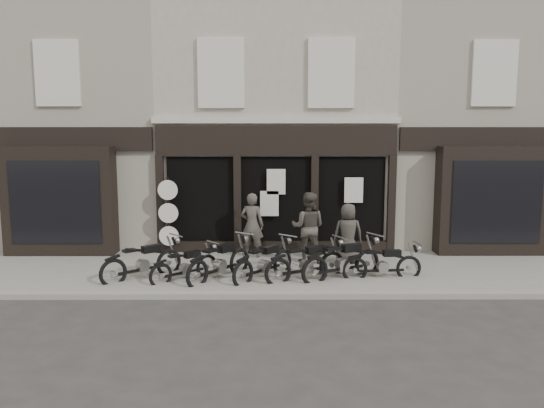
{
  "coord_description": "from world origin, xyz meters",
  "views": [
    {
      "loc": [
        -0.17,
        -12.78,
        3.72
      ],
      "look_at": [
        -0.13,
        1.6,
        1.75
      ],
      "focal_mm": 35.0,
      "sensor_mm": 36.0,
      "label": 1
    }
  ],
  "objects_px": {
    "motorcycle_1": "(185,268)",
    "motorcycle_2": "(220,265)",
    "motorcycle_4": "(307,266)",
    "man_right": "(348,233)",
    "motorcycle_5": "(343,264)",
    "motorcycle_6": "(383,266)",
    "advert_sign_post": "(169,219)",
    "man_centre": "(308,227)",
    "motorcycle_0": "(143,265)",
    "motorcycle_3": "(264,265)",
    "man_left": "(252,225)"
  },
  "relations": [
    {
      "from": "motorcycle_3",
      "to": "motorcycle_6",
      "type": "distance_m",
      "value": 2.96
    },
    {
      "from": "motorcycle_3",
      "to": "man_left",
      "type": "xyz_separation_m",
      "value": [
        -0.37,
        2.14,
        0.63
      ]
    },
    {
      "from": "motorcycle_1",
      "to": "man_right",
      "type": "bearing_deg",
      "value": -21.37
    },
    {
      "from": "motorcycle_1",
      "to": "man_right",
      "type": "height_order",
      "value": "man_right"
    },
    {
      "from": "motorcycle_0",
      "to": "man_left",
      "type": "bearing_deg",
      "value": -3.24
    },
    {
      "from": "motorcycle_3",
      "to": "advert_sign_post",
      "type": "height_order",
      "value": "advert_sign_post"
    },
    {
      "from": "man_centre",
      "to": "motorcycle_4",
      "type": "bearing_deg",
      "value": 96.6
    },
    {
      "from": "man_left",
      "to": "motorcycle_6",
      "type": "bearing_deg",
      "value": 159.83
    },
    {
      "from": "motorcycle_2",
      "to": "man_right",
      "type": "bearing_deg",
      "value": -31.27
    },
    {
      "from": "motorcycle_5",
      "to": "man_centre",
      "type": "height_order",
      "value": "man_centre"
    },
    {
      "from": "motorcycle_5",
      "to": "man_right",
      "type": "height_order",
      "value": "man_right"
    },
    {
      "from": "man_left",
      "to": "motorcycle_4",
      "type": "bearing_deg",
      "value": 134.95
    },
    {
      "from": "motorcycle_5",
      "to": "man_right",
      "type": "xyz_separation_m",
      "value": [
        0.33,
        1.43,
        0.5
      ]
    },
    {
      "from": "motorcycle_3",
      "to": "man_right",
      "type": "height_order",
      "value": "man_right"
    },
    {
      "from": "motorcycle_1",
      "to": "motorcycle_3",
      "type": "distance_m",
      "value": 1.95
    },
    {
      "from": "motorcycle_0",
      "to": "motorcycle_1",
      "type": "relative_size",
      "value": 1.14
    },
    {
      "from": "motorcycle_1",
      "to": "motorcycle_5",
      "type": "relative_size",
      "value": 0.75
    },
    {
      "from": "motorcycle_3",
      "to": "motorcycle_0",
      "type": "bearing_deg",
      "value": 130.16
    },
    {
      "from": "motorcycle_4",
      "to": "motorcycle_5",
      "type": "height_order",
      "value": "motorcycle_5"
    },
    {
      "from": "man_left",
      "to": "motorcycle_2",
      "type": "bearing_deg",
      "value": 84.14
    },
    {
      "from": "motorcycle_6",
      "to": "advert_sign_post",
      "type": "xyz_separation_m",
      "value": [
        -5.79,
        2.47,
        0.78
      ]
    },
    {
      "from": "man_centre",
      "to": "motorcycle_0",
      "type": "bearing_deg",
      "value": 31.79
    },
    {
      "from": "motorcycle_4",
      "to": "motorcycle_6",
      "type": "relative_size",
      "value": 1.02
    },
    {
      "from": "motorcycle_4",
      "to": "man_right",
      "type": "relative_size",
      "value": 1.25
    },
    {
      "from": "motorcycle_0",
      "to": "motorcycle_6",
      "type": "bearing_deg",
      "value": -42.26
    },
    {
      "from": "motorcycle_3",
      "to": "man_centre",
      "type": "relative_size",
      "value": 0.93
    },
    {
      "from": "man_left",
      "to": "man_right",
      "type": "xyz_separation_m",
      "value": [
        2.66,
        -0.75,
        -0.1
      ]
    },
    {
      "from": "motorcycle_5",
      "to": "motorcycle_3",
      "type": "bearing_deg",
      "value": 149.81
    },
    {
      "from": "motorcycle_3",
      "to": "man_centre",
      "type": "distance_m",
      "value": 2.08
    },
    {
      "from": "motorcycle_0",
      "to": "advert_sign_post",
      "type": "xyz_separation_m",
      "value": [
        0.2,
        2.43,
        0.74
      ]
    },
    {
      "from": "man_left",
      "to": "motorcycle_1",
      "type": "bearing_deg",
      "value": 67.83
    },
    {
      "from": "motorcycle_3",
      "to": "motorcycle_6",
      "type": "xyz_separation_m",
      "value": [
        2.96,
        -0.02,
        -0.03
      ]
    },
    {
      "from": "motorcycle_3",
      "to": "motorcycle_6",
      "type": "height_order",
      "value": "motorcycle_3"
    },
    {
      "from": "motorcycle_0",
      "to": "motorcycle_1",
      "type": "distance_m",
      "value": 1.09
    },
    {
      "from": "advert_sign_post",
      "to": "man_right",
      "type": "bearing_deg",
      "value": -10.69
    },
    {
      "from": "motorcycle_0",
      "to": "man_centre",
      "type": "distance_m",
      "value": 4.55
    },
    {
      "from": "man_centre",
      "to": "man_left",
      "type": "bearing_deg",
      "value": -8.53
    },
    {
      "from": "man_left",
      "to": "man_centre",
      "type": "relative_size",
      "value": 0.95
    },
    {
      "from": "motorcycle_1",
      "to": "man_left",
      "type": "height_order",
      "value": "man_left"
    },
    {
      "from": "motorcycle_2",
      "to": "motorcycle_6",
      "type": "relative_size",
      "value": 0.97
    },
    {
      "from": "motorcycle_0",
      "to": "man_centre",
      "type": "xyz_separation_m",
      "value": [
        4.23,
        1.54,
        0.67
      ]
    },
    {
      "from": "motorcycle_6",
      "to": "man_left",
      "type": "relative_size",
      "value": 1.09
    },
    {
      "from": "motorcycle_2",
      "to": "motorcycle_4",
      "type": "height_order",
      "value": "motorcycle_2"
    },
    {
      "from": "motorcycle_1",
      "to": "motorcycle_2",
      "type": "bearing_deg",
      "value": -34.41
    },
    {
      "from": "motorcycle_3",
      "to": "man_centre",
      "type": "bearing_deg",
      "value": 2.84
    },
    {
      "from": "motorcycle_0",
      "to": "advert_sign_post",
      "type": "bearing_deg",
      "value": 43.47
    },
    {
      "from": "motorcycle_0",
      "to": "motorcycle_6",
      "type": "relative_size",
      "value": 0.9
    },
    {
      "from": "man_left",
      "to": "man_right",
      "type": "distance_m",
      "value": 2.76
    },
    {
      "from": "man_left",
      "to": "advert_sign_post",
      "type": "height_order",
      "value": "advert_sign_post"
    },
    {
      "from": "motorcycle_6",
      "to": "advert_sign_post",
      "type": "bearing_deg",
      "value": 150.51
    }
  ]
}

